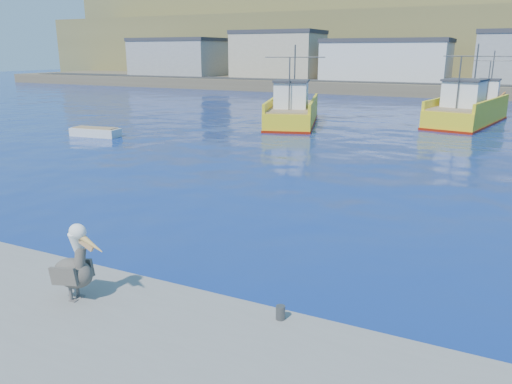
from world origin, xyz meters
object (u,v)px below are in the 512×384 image
Objects in this scene: trawler_yellow_b at (466,111)px; trawler_yellow_a at (292,112)px; pelican at (74,267)px; boat_orange at (488,100)px; skiff_left at (96,133)px.

trawler_yellow_a is at bearing -154.31° from trawler_yellow_b.
trawler_yellow_a is 0.95× the size of trawler_yellow_b.
pelican is (7.58, -31.48, 0.25)m from trawler_yellow_a.
pelican is at bearing -98.21° from trawler_yellow_b.
boat_orange is at bearing 84.40° from trawler_yellow_b.
boat_orange is 4.11× the size of pelican.
skiff_left is at bearing 132.59° from pelican.
trawler_yellow_b is 29.66m from skiff_left.
pelican is at bearing -47.41° from skiff_left.
boat_orange is 39.25m from skiff_left.
trawler_yellow_b is at bearing 38.17° from skiff_left.
trawler_yellow_b is at bearing 25.69° from trawler_yellow_a.
trawler_yellow_b reaches higher than skiff_left.
boat_orange reaches higher than skiff_left.
trawler_yellow_a is 23.42m from boat_orange.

